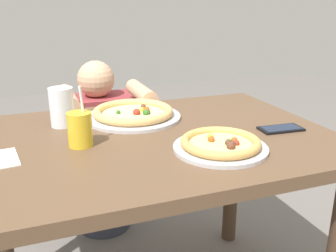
{
  "coord_description": "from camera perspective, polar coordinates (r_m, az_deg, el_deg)",
  "views": [
    {
      "loc": [
        -0.36,
        -1.13,
        1.18
      ],
      "look_at": [
        0.06,
        -0.01,
        0.78
      ],
      "focal_mm": 40.47,
      "sensor_mm": 36.0,
      "label": 1
    }
  ],
  "objects": [
    {
      "name": "drink_cup_colored",
      "position": [
        1.19,
        -13.12,
        -0.46
      ],
      "size": [
        0.08,
        0.08,
        0.19
      ],
      "color": "gold",
      "rests_on": "dining_table"
    },
    {
      "name": "cell_phone",
      "position": [
        1.37,
        16.63,
        -0.4
      ],
      "size": [
        0.15,
        0.08,
        0.01
      ],
      "color": "black",
      "rests_on": "dining_table"
    },
    {
      "name": "diner_seated",
      "position": [
        1.99,
        -10.08,
        -4.35
      ],
      "size": [
        0.39,
        0.51,
        0.9
      ],
      "color": "#333847",
      "rests_on": "ground"
    },
    {
      "name": "pizza_far",
      "position": [
        1.44,
        -5.2,
        1.89
      ],
      "size": [
        0.36,
        0.36,
        0.04
      ],
      "color": "#B7B7BC",
      "rests_on": "dining_table"
    },
    {
      "name": "water_cup_clear",
      "position": [
        1.39,
        -15.71,
        2.82
      ],
      "size": [
        0.09,
        0.09,
        0.14
      ],
      "color": "silver",
      "rests_on": "dining_table"
    },
    {
      "name": "pizza_near",
      "position": [
        1.15,
        7.92,
        -2.77
      ],
      "size": [
        0.29,
        0.29,
        0.04
      ],
      "color": "#B7B7BC",
      "rests_on": "dining_table"
    },
    {
      "name": "dining_table",
      "position": [
        1.3,
        -2.66,
        -6.2
      ],
      "size": [
        1.22,
        0.85,
        0.75
      ],
      "color": "brown",
      "rests_on": "ground"
    }
  ]
}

